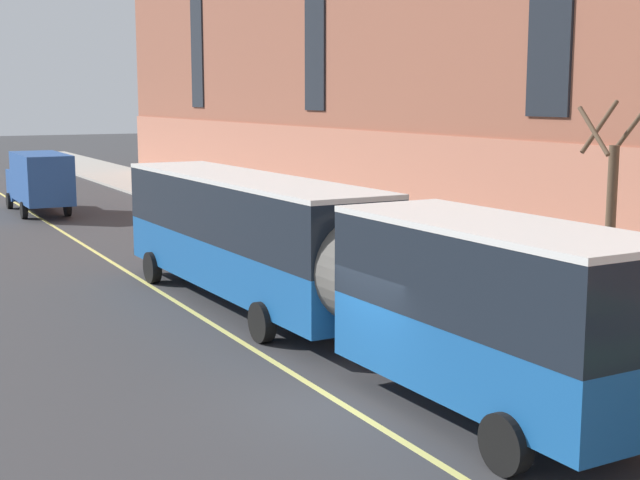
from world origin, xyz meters
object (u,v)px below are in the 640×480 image
Objects in this scene: city_bus at (310,252)px; fire_hydrant at (235,215)px; street_tree_mid_block at (610,213)px; parked_car_black_4 at (341,256)px; box_truck at (39,179)px; parked_car_green_1 at (240,225)px.

city_bus reaches higher than fire_hydrant.
fire_hydrant is (-1.67, 21.25, -2.43)m from street_tree_mid_block.
street_tree_mid_block reaches higher than city_bus.
city_bus is 7.20m from parked_car_black_4.
box_truck reaches higher than parked_car_black_4.
city_bus is at bearing 162.21° from street_tree_mid_block.
street_tree_mid_block is at bearing -67.57° from parked_car_black_4.
parked_car_black_4 is 22.18m from box_truck.
city_bus is at bearing -87.11° from box_truck.
street_tree_mid_block reaches higher than parked_car_green_1.
street_tree_mid_block is at bearing -85.51° from fire_hydrant.
parked_car_green_1 is at bearing 90.97° from parked_car_black_4.
box_truck is at bearing 106.58° from street_tree_mid_block.
fire_hydrant is at bearing 72.98° from city_bus.
parked_car_black_4 is at bearing 54.79° from city_bus.
parked_car_green_1 is at bearing -68.32° from box_truck.
city_bus is 28.24× the size of fire_hydrant.
street_tree_mid_block is at bearing -77.84° from parked_car_green_1.
fire_hydrant is at bearing 69.74° from parked_car_green_1.
parked_car_black_4 is at bearing 112.43° from street_tree_mid_block.
city_bus is 2.73× the size of box_truck.
street_tree_mid_block is (3.37, -8.16, 2.14)m from parked_car_black_4.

